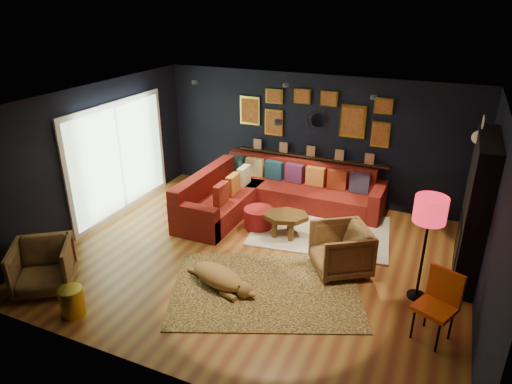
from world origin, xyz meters
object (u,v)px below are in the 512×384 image
at_px(armchair_left, 42,264).
at_px(dog, 218,273).
at_px(coffee_table, 286,218).
at_px(pouf, 259,217).
at_px(floor_lamp, 430,214).
at_px(orange_chair, 439,300).
at_px(sectional, 267,194).
at_px(gold_stool, 72,302).
at_px(armchair_right, 341,247).

bearing_deg(armchair_left, dog, -10.35).
xyz_separation_m(coffee_table, pouf, (-0.58, 0.12, -0.15)).
xyz_separation_m(floor_lamp, dog, (-2.75, -0.92, -1.11)).
relative_size(orange_chair, dog, 0.73).
relative_size(sectional, dog, 2.64).
bearing_deg(sectional, gold_stool, -105.09).
relative_size(coffee_table, pouf, 1.79).
distance_m(orange_chair, floor_lamp, 1.12).
height_order(sectional, armchair_right, sectional).
relative_size(pouf, dog, 0.42).
bearing_deg(gold_stool, coffee_table, 59.65).
bearing_deg(floor_lamp, coffee_table, 158.86).
bearing_deg(floor_lamp, dog, -161.53).
bearing_deg(floor_lamp, armchair_right, 169.62).
height_order(sectional, armchair_left, sectional).
xyz_separation_m(orange_chair, floor_lamp, (-0.28, 0.76, 0.77)).
height_order(pouf, armchair_left, armchair_left).
xyz_separation_m(armchair_right, floor_lamp, (1.19, -0.22, 0.91)).
distance_m(coffee_table, orange_chair, 3.13).
height_order(sectional, orange_chair, orange_chair).
height_order(pouf, orange_chair, orange_chair).
xyz_separation_m(sectional, orange_chair, (3.40, -2.62, 0.23)).
height_order(gold_stool, dog, dog).
xyz_separation_m(gold_stool, orange_chair, (4.52, 1.54, 0.35)).
height_order(pouf, dog, dog).
distance_m(armchair_right, gold_stool, 3.96).
relative_size(sectional, coffee_table, 3.51).
height_order(armchair_right, dog, armchair_right).
height_order(sectional, gold_stool, sectional).
xyz_separation_m(sectional, armchair_left, (-1.94, -3.86, 0.09)).
height_order(sectional, coffee_table, sectional).
bearing_deg(coffee_table, orange_chair, -32.41).
xyz_separation_m(pouf, dog, (0.19, -1.94, 0.01)).
xyz_separation_m(orange_chair, dog, (-3.03, -0.15, -0.34)).
bearing_deg(pouf, orange_chair, -29.07).
relative_size(coffee_table, armchair_right, 1.16).
relative_size(coffee_table, floor_lamp, 0.62).
bearing_deg(armchair_right, dog, -87.50).
bearing_deg(gold_stool, orange_chair, 18.78).
xyz_separation_m(armchair_right, dog, (-1.55, -1.14, -0.20)).
distance_m(sectional, floor_lamp, 3.76).
height_order(coffee_table, pouf, coffee_table).
bearing_deg(dog, pouf, 112.25).
xyz_separation_m(sectional, gold_stool, (-1.12, -4.16, -0.12)).
xyz_separation_m(sectional, dog, (0.37, -2.78, -0.10)).
bearing_deg(orange_chair, coffee_table, 171.40).
xyz_separation_m(coffee_table, armchair_right, (1.16, -0.69, 0.06)).
bearing_deg(orange_chair, armchair_left, -143.14).
distance_m(pouf, floor_lamp, 3.31).
bearing_deg(dog, gold_stool, -120.45).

